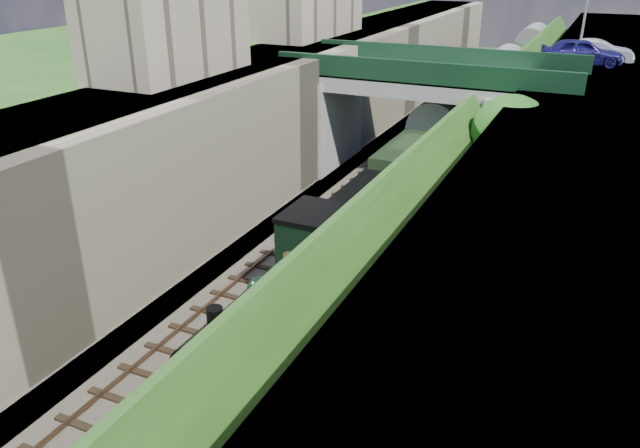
% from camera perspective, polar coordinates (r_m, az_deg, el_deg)
% --- Properties ---
extents(ground, '(160.00, 160.00, 0.00)m').
position_cam_1_polar(ground, '(18.66, -14.11, -18.90)').
color(ground, '#1E4714').
rests_on(ground, ground).
extents(trackbed, '(10.00, 90.00, 0.20)m').
position_cam_1_polar(trackbed, '(33.97, 6.90, 2.33)').
color(trackbed, '#473F38').
rests_on(trackbed, ground).
extents(retaining_wall, '(1.00, 90.00, 7.00)m').
position_cam_1_polar(retaining_wall, '(34.87, -1.52, 8.95)').
color(retaining_wall, '#756B56').
rests_on(retaining_wall, ground).
extents(street_plateau_left, '(6.00, 90.00, 7.00)m').
position_cam_1_polar(street_plateau_left, '(36.50, -6.53, 9.49)').
color(street_plateau_left, '#262628').
rests_on(street_plateau_left, ground).
extents(street_plateau_right, '(8.00, 90.00, 6.25)m').
position_cam_1_polar(street_plateau_right, '(31.61, 23.78, 4.61)').
color(street_plateau_right, '#262628').
rests_on(street_plateau_right, ground).
extents(embankment_slope, '(4.55, 90.00, 6.36)m').
position_cam_1_polar(embankment_slope, '(29.89, 14.74, 3.89)').
color(embankment_slope, '#1E4714').
rests_on(embankment_slope, ground).
extents(track_left, '(2.50, 90.00, 0.20)m').
position_cam_1_polar(track_left, '(34.53, 3.76, 3.08)').
color(track_left, black).
rests_on(track_left, trackbed).
extents(track_right, '(2.50, 90.00, 0.20)m').
position_cam_1_polar(track_right, '(33.60, 8.85, 2.24)').
color(track_right, black).
rests_on(track_right, trackbed).
extents(road_bridge, '(16.00, 6.40, 7.25)m').
position_cam_1_polar(road_bridge, '(36.22, 10.68, 10.06)').
color(road_bridge, gray).
rests_on(road_bridge, ground).
extents(building_near, '(4.00, 8.00, 4.00)m').
position_cam_1_polar(building_near, '(30.93, -13.80, 16.78)').
color(building_near, gray).
rests_on(building_near, street_plateau_left).
extents(tree, '(3.60, 3.80, 6.60)m').
position_cam_1_polar(tree, '(29.84, 17.25, 7.60)').
color(tree, black).
rests_on(tree, ground).
extents(lamppost, '(0.87, 0.15, 6.00)m').
position_cam_1_polar(lamppost, '(42.08, 23.29, 18.10)').
color(lamppost, gray).
rests_on(lamppost, street_plateau_right).
extents(car_blue, '(4.81, 2.78, 1.54)m').
position_cam_1_polar(car_blue, '(40.22, 22.78, 14.30)').
color(car_blue, '#171457').
rests_on(car_blue, street_plateau_right).
extents(car_silver, '(4.11, 1.69, 1.32)m').
position_cam_1_polar(car_silver, '(41.65, 24.04, 14.22)').
color(car_silver, '#B1B2B6').
rests_on(car_silver, street_plateau_right).
extents(locomotive, '(3.10, 10.22, 3.83)m').
position_cam_1_polar(locomotive, '(20.34, -3.05, -7.47)').
color(locomotive, black).
rests_on(locomotive, trackbed).
extents(tender, '(2.70, 6.00, 3.05)m').
position_cam_1_polar(tender, '(26.44, 4.36, -0.42)').
color(tender, black).
rests_on(tender, trackbed).
extents(coach_front, '(2.90, 18.00, 3.70)m').
position_cam_1_polar(coach_front, '(37.69, 11.25, 7.35)').
color(coach_front, black).
rests_on(coach_front, trackbed).
extents(coach_middle, '(2.90, 18.00, 3.70)m').
position_cam_1_polar(coach_middle, '(55.68, 16.18, 12.15)').
color(coach_middle, black).
rests_on(coach_middle, trackbed).
extents(coach_rear, '(2.90, 18.00, 3.70)m').
position_cam_1_polar(coach_rear, '(74.07, 18.75, 14.56)').
color(coach_rear, black).
rests_on(coach_rear, trackbed).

